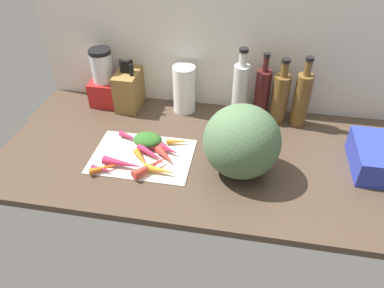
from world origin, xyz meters
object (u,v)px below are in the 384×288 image
at_px(carrot_6, 161,170).
at_px(carrot_12, 130,137).
at_px(carrot_10, 158,148).
at_px(bottle_3, 302,99).
at_px(cutting_board, 142,156).
at_px(bottle_2, 280,97).
at_px(bottle_0, 240,90).
at_px(bottle_1, 262,93).
at_px(carrot_4, 106,167).
at_px(dish_rack, 384,158).
at_px(carrot_11, 165,155).
at_px(carrot_2, 179,141).
at_px(winter_squash, 242,142).
at_px(carrot_5, 141,158).
at_px(paper_towel_roll, 184,89).
at_px(carrot_1, 151,166).
at_px(carrot_8, 124,164).
at_px(carrot_9, 151,154).
at_px(carrot_7, 151,145).
at_px(carrot_3, 104,170).
at_px(blender_appliance, 104,81).
at_px(knife_block, 129,89).
at_px(carrot_0, 165,148).

distance_m(carrot_6, carrot_12, 0.26).
height_order(carrot_10, bottle_3, bottle_3).
relative_size(cutting_board, bottle_2, 1.32).
bearing_deg(bottle_0, bottle_1, 10.90).
height_order(carrot_4, dish_rack, dish_rack).
distance_m(carrot_11, carrot_12, 0.20).
relative_size(carrot_2, winter_squash, 0.36).
xyz_separation_m(carrot_5, paper_towel_roll, (0.09, 0.41, 0.09)).
bearing_deg(carrot_11, carrot_1, -117.05).
bearing_deg(dish_rack, carrot_8, -169.79).
bearing_deg(carrot_5, carrot_2, 48.42).
relative_size(carrot_11, dish_rack, 0.40).
distance_m(carrot_9, dish_rack, 0.90).
relative_size(carrot_1, carrot_5, 1.56).
bearing_deg(carrot_2, carrot_7, -154.54).
bearing_deg(bottle_2, carrot_3, -143.38).
height_order(cutting_board, bottle_0, bottle_0).
height_order(blender_appliance, bottle_2, bottle_2).
bearing_deg(blender_appliance, paper_towel_roll, 0.39).
relative_size(carrot_3, bottle_3, 0.31).
bearing_deg(carrot_8, carrot_1, 2.85).
distance_m(knife_block, bottle_0, 0.53).
bearing_deg(carrot_3, bottle_2, 36.62).
xyz_separation_m(knife_block, dish_rack, (1.10, -0.27, -0.04)).
height_order(carrot_2, carrot_7, carrot_7).
bearing_deg(carrot_11, carrot_5, -160.57).
bearing_deg(carrot_10, paper_towel_roll, 82.78).
bearing_deg(bottle_0, cutting_board, -134.72).
relative_size(carrot_4, carrot_9, 0.94).
xyz_separation_m(carrot_2, carrot_7, (-0.11, -0.05, 0.01)).
bearing_deg(dish_rack, bottle_2, 146.15).
bearing_deg(carrot_4, paper_towel_roll, 66.39).
bearing_deg(bottle_2, bottle_3, -6.84).
distance_m(carrot_1, carrot_7, 0.13).
xyz_separation_m(carrot_6, bottle_0, (0.26, 0.45, 0.12)).
relative_size(carrot_11, bottle_2, 0.33).
relative_size(cutting_board, carrot_6, 3.04).
relative_size(knife_block, bottle_0, 0.69).
bearing_deg(cutting_board, carrot_12, 130.99).
relative_size(carrot_0, carrot_11, 1.45).
distance_m(carrot_5, carrot_8, 0.07).
bearing_deg(dish_rack, winter_squash, -168.29).
distance_m(cutting_board, paper_towel_roll, 0.40).
xyz_separation_m(cutting_board, carrot_1, (0.06, -0.08, 0.02)).
xyz_separation_m(carrot_7, paper_towel_roll, (0.08, 0.33, 0.09)).
bearing_deg(carrot_5, winter_squash, 2.62).
distance_m(blender_appliance, bottle_0, 0.65).
xyz_separation_m(carrot_11, winter_squash, (0.30, -0.01, 0.12)).
relative_size(carrot_4, carrot_10, 0.85).
height_order(carrot_0, bottle_3, bottle_3).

